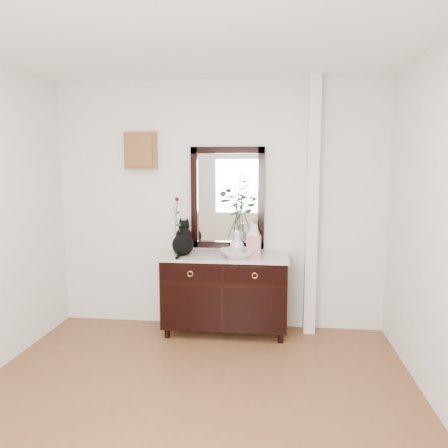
# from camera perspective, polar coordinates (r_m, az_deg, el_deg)

# --- Properties ---
(ground_plane) EXTENTS (3.60, 4.00, 0.02)m
(ground_plane) POSITION_cam_1_polar(r_m,az_deg,el_deg) (3.34, -5.38, -25.05)
(ground_plane) COLOR brown
(ground_plane) RESTS_ON ground
(wall_back) EXTENTS (3.60, 0.04, 2.70)m
(wall_back) POSITION_cam_1_polar(r_m,az_deg,el_deg) (4.79, -0.72, 2.36)
(wall_back) COLOR white
(wall_back) RESTS_ON ground
(pilaster) EXTENTS (0.12, 0.20, 2.70)m
(pilaster) POSITION_cam_1_polar(r_m,az_deg,el_deg) (4.69, 11.39, 2.09)
(pilaster) COLOR white
(pilaster) RESTS_ON ground
(sideboard) EXTENTS (1.33, 0.52, 0.82)m
(sideboard) POSITION_cam_1_polar(r_m,az_deg,el_deg) (4.69, 0.14, -8.65)
(sideboard) COLOR black
(sideboard) RESTS_ON ground
(wall_mirror) EXTENTS (0.80, 0.06, 1.10)m
(wall_mirror) POSITION_cam_1_polar(r_m,az_deg,el_deg) (4.75, 0.46, 3.41)
(wall_mirror) COLOR black
(wall_mirror) RESTS_ON wall_back
(key_cabinet) EXTENTS (0.35, 0.10, 0.40)m
(key_cabinet) POSITION_cam_1_polar(r_m,az_deg,el_deg) (4.91, -10.82, 9.37)
(key_cabinet) COLOR brown
(key_cabinet) RESTS_ON wall_back
(cat) EXTENTS (0.27, 0.33, 0.37)m
(cat) POSITION_cam_1_polar(r_m,az_deg,el_deg) (4.63, -5.40, -1.77)
(cat) COLOR black
(cat) RESTS_ON sideboard
(lotus_bowl) EXTENTS (0.41, 0.41, 0.08)m
(lotus_bowl) POSITION_cam_1_polar(r_m,az_deg,el_deg) (4.51, 1.71, -3.88)
(lotus_bowl) COLOR white
(lotus_bowl) RESTS_ON sideboard
(vase_branches) EXTENTS (0.45, 0.45, 0.88)m
(vase_branches) POSITION_cam_1_polar(r_m,az_deg,el_deg) (4.44, 1.73, 1.44)
(vase_branches) COLOR silver
(vase_branches) RESTS_ON lotus_bowl
(bud_vase_rose) EXTENTS (0.08, 0.08, 0.63)m
(bud_vase_rose) POSITION_cam_1_polar(r_m,az_deg,el_deg) (4.60, -6.28, -0.25)
(bud_vase_rose) COLOR #316436
(bud_vase_rose) RESTS_ON sideboard
(ginger_jar) EXTENTS (0.15, 0.15, 0.36)m
(ginger_jar) POSITION_cam_1_polar(r_m,az_deg,el_deg) (4.52, 3.92, -2.07)
(ginger_jar) COLOR white
(ginger_jar) RESTS_ON sideboard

